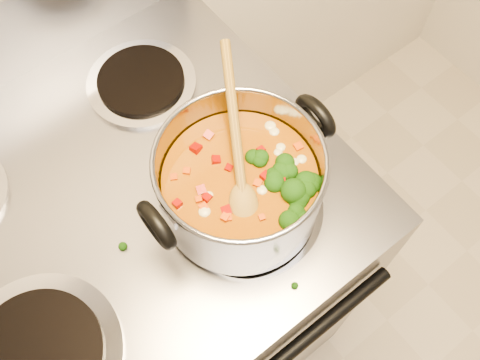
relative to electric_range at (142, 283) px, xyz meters
The scene contains 4 objects.
electric_range is the anchor object (origin of this frame).
stockpot 0.58m from the electric_range, 39.13° to the right, with size 0.30×0.25×0.15m.
wooden_spoon 0.61m from the electric_range, 35.67° to the right, with size 0.16×0.24×0.11m.
cooktop_crumbs 0.48m from the electric_range, 30.90° to the right, with size 0.36×0.31×0.01m.
Camera 1 is at (-0.03, 0.74, 1.70)m, focal length 40.00 mm.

